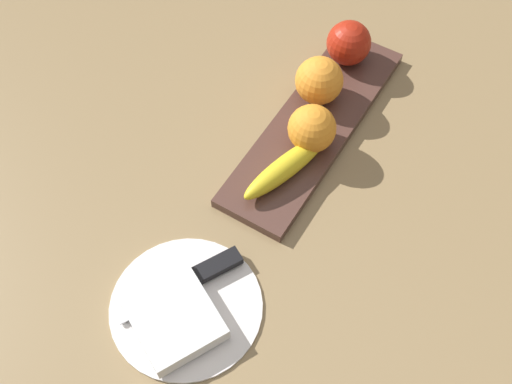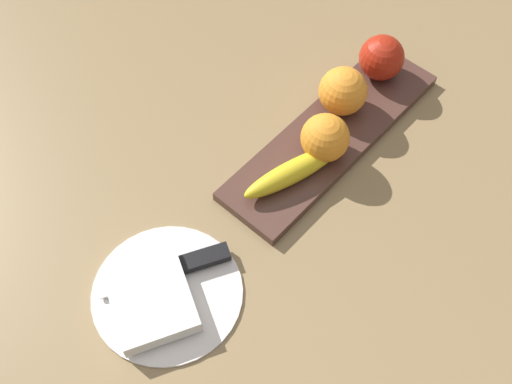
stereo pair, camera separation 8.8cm
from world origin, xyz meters
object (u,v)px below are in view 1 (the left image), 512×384
(orange_near_apple, at_px, (312,129))
(folded_napkin, at_px, (173,317))
(orange_near_banana, at_px, (319,81))
(apple, at_px, (349,43))
(fruit_tray, at_px, (315,124))
(dinner_plate, at_px, (186,306))
(banana, at_px, (286,167))
(knife, at_px, (200,275))

(orange_near_apple, xyz_separation_m, folded_napkin, (0.33, -0.01, -0.03))
(orange_near_apple, relative_size, orange_near_banana, 0.96)
(apple, height_order, folded_napkin, apple)
(apple, relative_size, orange_near_apple, 1.00)
(fruit_tray, distance_m, folded_napkin, 0.38)
(fruit_tray, height_order, orange_near_apple, orange_near_apple)
(fruit_tray, bearing_deg, dinner_plate, -0.00)
(banana, relative_size, knife, 0.96)
(banana, distance_m, dinner_plate, 0.24)
(apple, relative_size, knife, 0.43)
(orange_near_apple, relative_size, folded_napkin, 0.62)
(apple, bearing_deg, banana, 6.58)
(fruit_tray, height_order, dinner_plate, fruit_tray)
(dinner_plate, bearing_deg, banana, 177.65)
(orange_near_banana, height_order, folded_napkin, orange_near_banana)
(banana, distance_m, orange_near_apple, 0.07)
(knife, bearing_deg, banana, -156.20)
(apple, xyz_separation_m, orange_near_apple, (0.18, 0.03, -0.00))
(fruit_tray, relative_size, banana, 2.51)
(fruit_tray, height_order, apple, apple)
(banana, bearing_deg, orange_near_banana, -152.47)
(apple, height_order, orange_near_apple, same)
(fruit_tray, bearing_deg, folded_napkin, 0.00)
(dinner_plate, distance_m, knife, 0.04)
(apple, bearing_deg, dinner_plate, 2.19)
(fruit_tray, xyz_separation_m, orange_near_banana, (-0.04, -0.02, 0.05))
(banana, relative_size, folded_napkin, 1.40)
(banana, bearing_deg, knife, 11.37)
(banana, relative_size, orange_near_banana, 2.15)
(banana, height_order, orange_near_apple, orange_near_apple)
(fruit_tray, bearing_deg, orange_near_apple, 18.53)
(apple, height_order, banana, apple)
(folded_napkin, bearing_deg, apple, -177.92)
(orange_near_apple, height_order, orange_near_banana, orange_near_banana)
(apple, relative_size, banana, 0.45)
(orange_near_banana, bearing_deg, orange_near_apple, 21.94)
(orange_near_banana, bearing_deg, knife, 2.21)
(apple, bearing_deg, fruit_tray, 7.61)
(orange_near_banana, relative_size, dinner_plate, 0.37)
(orange_near_banana, height_order, knife, orange_near_banana)
(knife, bearing_deg, fruit_tray, -152.64)
(apple, xyz_separation_m, knife, (0.45, 0.01, -0.04))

